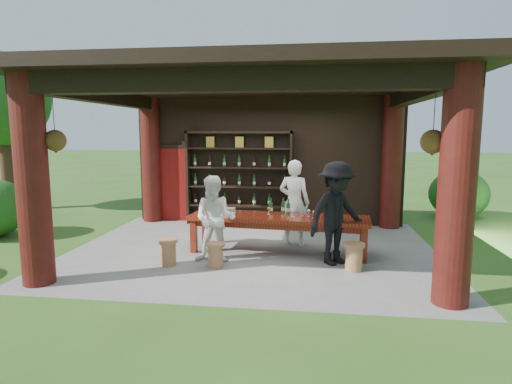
# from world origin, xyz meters

# --- Properties ---
(ground) EXTENTS (90.00, 90.00, 0.00)m
(ground) POSITION_xyz_m (0.00, 0.00, 0.00)
(ground) COLOR #2D5119
(ground) RESTS_ON ground
(pavilion) EXTENTS (7.50, 6.00, 3.60)m
(pavilion) POSITION_xyz_m (-0.01, 0.43, 2.13)
(pavilion) COLOR slate
(pavilion) RESTS_ON ground
(wine_shelf) EXTENTS (2.77, 0.42, 2.44)m
(wine_shelf) POSITION_xyz_m (-0.72, 2.45, 1.22)
(wine_shelf) COLOR black
(wine_shelf) RESTS_ON ground
(tasting_table) EXTENTS (3.63, 1.20, 0.75)m
(tasting_table) POSITION_xyz_m (0.52, -0.13, 0.64)
(tasting_table) COLOR #59170C
(tasting_table) RESTS_ON ground
(stool_near_left) EXTENTS (0.34, 0.34, 0.44)m
(stool_near_left) POSITION_xyz_m (-0.52, -1.22, 0.24)
(stool_near_left) COLOR #9A653D
(stool_near_left) RESTS_ON ground
(stool_near_right) EXTENTS (0.37, 0.37, 0.49)m
(stool_near_right) POSITION_xyz_m (1.93, -1.09, 0.26)
(stool_near_right) COLOR #9A653D
(stool_near_right) RESTS_ON ground
(stool_far_left) EXTENTS (0.37, 0.37, 0.48)m
(stool_far_left) POSITION_xyz_m (-1.40, -1.23, 0.26)
(stool_far_left) COLOR #9A653D
(stool_far_left) RESTS_ON ground
(host) EXTENTS (0.76, 0.60, 1.83)m
(host) POSITION_xyz_m (0.81, 0.56, 0.92)
(host) COLOR white
(host) RESTS_ON ground
(guest_woman) EXTENTS (0.80, 0.64, 1.62)m
(guest_woman) POSITION_xyz_m (-0.60, -0.88, 0.81)
(guest_woman) COLOR white
(guest_woman) RESTS_ON ground
(guest_man) EXTENTS (1.39, 1.32, 1.89)m
(guest_man) POSITION_xyz_m (1.63, -0.73, 0.95)
(guest_man) COLOR black
(guest_man) RESTS_ON ground
(table_bottles) EXTENTS (0.44, 0.18, 0.31)m
(table_bottles) POSITION_xyz_m (0.54, 0.18, 0.90)
(table_bottles) COLOR #194C1E
(table_bottles) RESTS_ON tasting_table
(table_glasses) EXTENTS (1.45, 0.47, 0.15)m
(table_glasses) POSITION_xyz_m (1.13, -0.16, 0.82)
(table_glasses) COLOR silver
(table_glasses) RESTS_ON tasting_table
(napkin_basket) EXTENTS (0.27, 0.20, 0.14)m
(napkin_basket) POSITION_xyz_m (-0.49, -0.15, 0.82)
(napkin_basket) COLOR #BF6672
(napkin_basket) RESTS_ON tasting_table
(shrubs) EXTENTS (14.69, 8.66, 1.36)m
(shrubs) POSITION_xyz_m (0.70, 0.31, 0.56)
(shrubs) COLOR #194C14
(shrubs) RESTS_ON ground
(trees) EXTENTS (20.79, 8.69, 4.80)m
(trees) POSITION_xyz_m (3.74, 1.18, 3.37)
(trees) COLOR #3F2819
(trees) RESTS_ON ground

